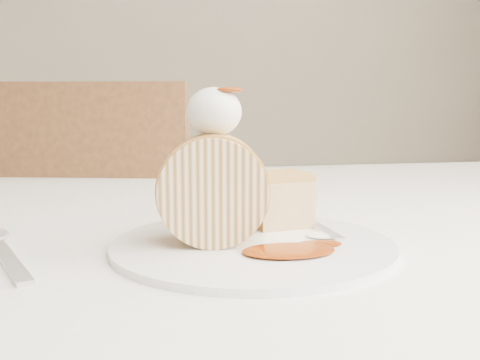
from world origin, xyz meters
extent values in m
cube|color=silver|center=(0.00, 3.00, 1.40)|extent=(5.00, 0.10, 2.80)
cube|color=silver|center=(0.00, 0.20, 0.73)|extent=(1.40, 0.90, 0.04)
cube|color=silver|center=(0.00, 0.65, 0.61)|extent=(1.40, 0.01, 0.28)
cylinder|color=brown|center=(0.62, 0.57, 0.35)|extent=(0.06, 0.06, 0.71)
cube|color=brown|center=(-0.16, 0.74, 0.45)|extent=(0.53, 0.53, 0.04)
cube|color=brown|center=(-0.21, 0.55, 0.69)|extent=(0.43, 0.15, 0.46)
cylinder|color=brown|center=(0.06, 0.88, 0.21)|extent=(0.04, 0.04, 0.42)
cylinder|color=brown|center=(-0.30, 0.97, 0.21)|extent=(0.04, 0.04, 0.42)
cylinder|color=white|center=(0.02, 0.00, 0.75)|extent=(0.30, 0.30, 0.01)
cylinder|color=beige|center=(-0.02, 0.00, 0.80)|extent=(0.10, 0.07, 0.10)
cube|color=tan|center=(0.06, 0.06, 0.78)|extent=(0.07, 0.06, 0.05)
ellipsoid|color=silver|center=(-0.02, 0.01, 0.87)|extent=(0.05, 0.05, 0.04)
ellipsoid|color=#7C2905|center=(0.00, 0.00, 0.90)|extent=(0.02, 0.02, 0.01)
cube|color=silver|center=(0.09, 0.03, 0.76)|extent=(0.03, 0.15, 0.00)
cube|color=silver|center=(-0.19, -0.01, 0.75)|extent=(0.09, 0.17, 0.00)
camera|label=1|loc=(-0.08, -0.47, 0.88)|focal=40.00mm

